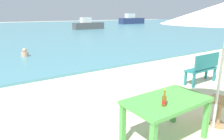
# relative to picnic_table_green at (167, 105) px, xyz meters

# --- Properties ---
(sea_water) EXTENTS (120.00, 50.00, 0.08)m
(sea_water) POSITION_rel_picnic_table_green_xyz_m (1.24, 29.47, -0.61)
(sea_water) COLOR teal
(sea_water) RESTS_ON ground_plane
(picnic_table_green) EXTENTS (1.40, 0.80, 0.76)m
(picnic_table_green) POSITION_rel_picnic_table_green_xyz_m (0.00, 0.00, 0.00)
(picnic_table_green) COLOR #4C9E47
(picnic_table_green) RESTS_ON ground_plane
(beer_bottle_amber) EXTENTS (0.07, 0.07, 0.26)m
(beer_bottle_amber) POSITION_rel_picnic_table_green_xyz_m (-0.24, -0.15, 0.20)
(beer_bottle_amber) COLOR brown
(beer_bottle_amber) RESTS_ON picnic_table_green
(side_table_wood) EXTENTS (0.44, 0.44, 0.54)m
(side_table_wood) POSITION_rel_picnic_table_green_xyz_m (1.24, -0.25, -0.30)
(side_table_wood) COLOR #9E7A51
(side_table_wood) RESTS_ON ground_plane
(bench_teal_center) EXTENTS (1.20, 0.36, 0.95)m
(bench_teal_center) POSITION_rel_picnic_table_green_xyz_m (3.25, 1.37, -0.11)
(bench_teal_center) COLOR #237275
(bench_teal_center) RESTS_ON ground_plane
(swimmer_person) EXTENTS (0.34, 0.34, 0.41)m
(swimmer_person) POSITION_rel_picnic_table_green_xyz_m (-0.36, 8.59, -0.41)
(swimmer_person) COLOR tan
(swimmer_person) RESTS_ON sea_water
(boat_cargo_ship) EXTENTS (5.74, 1.56, 2.09)m
(boat_cargo_ship) POSITION_rel_picnic_table_green_xyz_m (25.98, 32.08, 0.18)
(boat_cargo_ship) COLOR navy
(boat_cargo_ship) RESTS_ON sea_water
(boat_ferry) EXTENTS (4.28, 1.17, 1.55)m
(boat_ferry) POSITION_rel_picnic_table_green_xyz_m (11.07, 23.33, -0.01)
(boat_ferry) COLOR #4C4C4C
(boat_ferry) RESTS_ON sea_water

